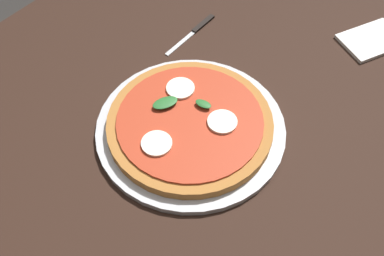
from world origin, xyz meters
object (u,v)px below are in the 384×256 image
Objects in this scene: dining_table at (177,177)px; napkin at (372,40)px; serving_tray at (192,129)px; knife at (196,30)px; pizza at (191,124)px.

napkin reaches higher than dining_table.
serving_tray is 2.15× the size of knife.
knife is at bearing -148.94° from dining_table.
pizza is 0.28m from knife.
serving_tray is 0.28m from knife.
pizza reaches higher than dining_table.
knife is at bearing -57.15° from napkin.
napkin is at bearing 161.62° from dining_table.
dining_table is 4.19× the size of pizza.
knife is (-0.22, -0.16, -0.00)m from serving_tray.
serving_tray is at bearing 175.86° from dining_table.
napkin is at bearing 160.23° from pizza.
napkin is (-0.43, 0.15, -0.02)m from pizza.
knife is (-0.22, -0.16, -0.02)m from pizza.
serving_tray is 0.02m from pizza.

